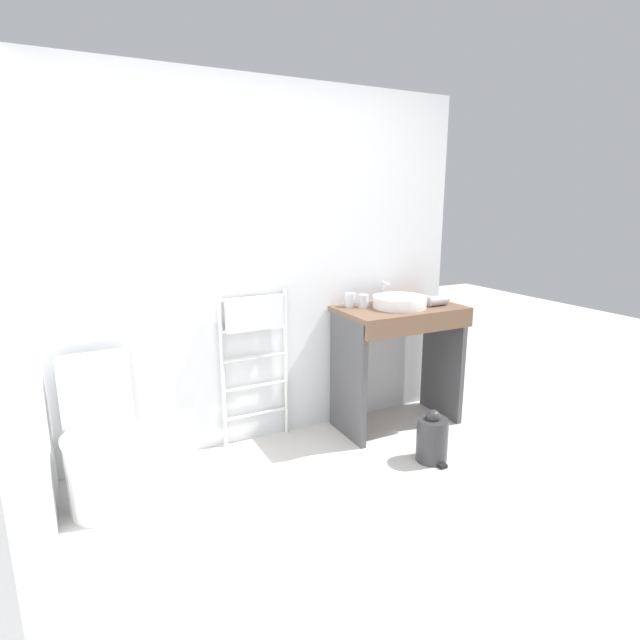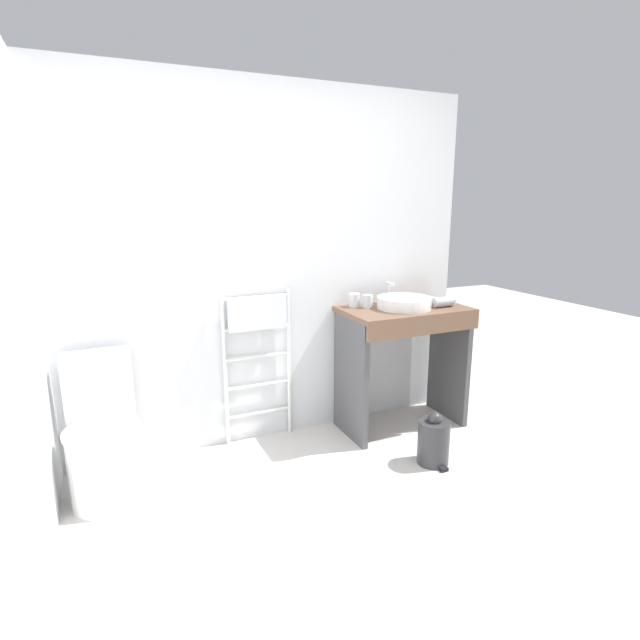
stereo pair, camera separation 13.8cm
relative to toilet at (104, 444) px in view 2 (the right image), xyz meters
name	(u,v)px [view 2 (the right image)]	position (x,y,z in m)	size (l,w,h in m)	color
ground_plane	(387,576)	(1.11, -1.20, -0.31)	(12.00, 12.00, 0.00)	silver
wall_back	(267,267)	(1.11, 0.41, 0.88)	(2.95, 0.12, 2.39)	silver
wall_side	(4,309)	(-0.31, -0.43, 0.88)	(0.12, 2.29, 2.39)	silver
toilet	(104,444)	(0.00, 0.00, 0.00)	(0.40, 0.53, 0.81)	white
towel_radiator	(258,333)	(1.00, 0.30, 0.46)	(0.48, 0.06, 1.05)	white
vanity_counter	(404,349)	(2.01, 0.07, 0.28)	(0.88, 0.53, 0.90)	brown
sink_basin	(404,302)	(2.00, 0.07, 0.63)	(0.38, 0.38, 0.08)	white
faucet	(389,290)	(2.00, 0.27, 0.69)	(0.02, 0.10, 0.16)	silver
cup_near_wall	(354,300)	(1.70, 0.25, 0.63)	(0.08, 0.08, 0.10)	silver
cup_near_edge	(367,301)	(1.78, 0.20, 0.63)	(0.07, 0.07, 0.09)	silver
hair_dryer	(442,302)	(2.28, 0.01, 0.62)	(0.20, 0.17, 0.07)	#B7B7BC
trash_bin	(434,441)	(1.90, -0.47, -0.16)	(0.20, 0.23, 0.35)	#333335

